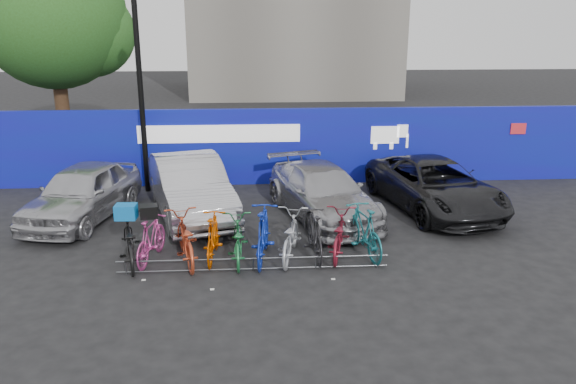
{
  "coord_description": "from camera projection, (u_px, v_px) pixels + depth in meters",
  "views": [
    {
      "loc": [
        0.04,
        -11.3,
        4.95
      ],
      "look_at": [
        0.89,
        2.0,
        0.91
      ],
      "focal_mm": 35.0,
      "sensor_mm": 36.0,
      "label": 1
    }
  ],
  "objects": [
    {
      "name": "cargo_crate",
      "position": [
        126.0,
        212.0,
        11.68
      ],
      "size": [
        0.44,
        0.35,
        0.31
      ],
      "primitive_type": "cube",
      "rotation": [
        0.0,
        0.0,
        -0.04
      ],
      "color": "#0C61B0",
      "rests_on": "bike_0"
    },
    {
      "name": "bike_6",
      "position": [
        290.0,
        236.0,
        12.17
      ],
      "size": [
        1.05,
        2.02,
        1.01
      ],
      "primitive_type": "imported",
      "rotation": [
        0.0,
        0.0,
        2.93
      ],
      "color": "#A4A7AD",
      "rests_on": "ground"
    },
    {
      "name": "bike_5",
      "position": [
        263.0,
        234.0,
        12.03
      ],
      "size": [
        0.8,
        2.04,
        1.19
      ],
      "primitive_type": "imported",
      "rotation": [
        0.0,
        0.0,
        3.02
      ],
      "color": "#112BA8",
      "rests_on": "ground"
    },
    {
      "name": "bike_0",
      "position": [
        129.0,
        241.0,
        11.87
      ],
      "size": [
        1.14,
        2.04,
        1.01
      ],
      "primitive_type": "imported",
      "rotation": [
        0.0,
        0.0,
        3.4
      ],
      "color": "black",
      "rests_on": "ground"
    },
    {
      "name": "hoarding",
      "position": [
        252.0,
        147.0,
        17.61
      ],
      "size": [
        22.0,
        0.18,
        2.4
      ],
      "color": "#0B1E98",
      "rests_on": "ground"
    },
    {
      "name": "bike_3",
      "position": [
        213.0,
        237.0,
        12.09
      ],
      "size": [
        0.6,
        1.74,
        1.03
      ],
      "primitive_type": "imported",
      "rotation": [
        0.0,
        0.0,
        3.08
      ],
      "color": "#CA4900",
      "rests_on": "ground"
    },
    {
      "name": "bike_4",
      "position": [
        237.0,
        240.0,
        12.03
      ],
      "size": [
        0.68,
        1.82,
        0.94
      ],
      "primitive_type": "imported",
      "rotation": [
        0.0,
        0.0,
        3.17
      ],
      "color": "#1D753A",
      "rests_on": "ground"
    },
    {
      "name": "ground",
      "position": [
        253.0,
        259.0,
        12.23
      ],
      "size": [
        100.0,
        100.0,
        0.0
      ],
      "primitive_type": "plane",
      "color": "black",
      "rests_on": "ground"
    },
    {
      "name": "bike_rack",
      "position": [
        253.0,
        264.0,
        11.61
      ],
      "size": [
        5.6,
        0.03,
        0.3
      ],
      "color": "#595B60",
      "rests_on": "ground"
    },
    {
      "name": "car_2",
      "position": [
        322.0,
        192.0,
        14.73
      ],
      "size": [
        3.09,
        4.96,
        1.34
      ],
      "primitive_type": "imported",
      "rotation": [
        0.0,
        0.0,
        0.28
      ],
      "color": "#9E9DA2",
      "rests_on": "ground"
    },
    {
      "name": "cargo_topcase",
      "position": [
        149.0,
        211.0,
        11.84
      ],
      "size": [
        0.41,
        0.38,
        0.27
      ],
      "primitive_type": "cube",
      "rotation": [
        0.0,
        0.0,
        0.18
      ],
      "color": "black",
      "rests_on": "bike_1"
    },
    {
      "name": "bike_7",
      "position": [
        315.0,
        234.0,
        12.22
      ],
      "size": [
        0.59,
        1.76,
        1.04
      ],
      "primitive_type": "imported",
      "rotation": [
        0.0,
        0.0,
        3.2
      ],
      "color": "black",
      "rests_on": "ground"
    },
    {
      "name": "bike_1",
      "position": [
        151.0,
        239.0,
        12.02
      ],
      "size": [
        0.78,
        1.71,
        0.99
      ],
      "primitive_type": "imported",
      "rotation": [
        0.0,
        0.0,
        2.95
      ],
      "color": "#C43C8D",
      "rests_on": "ground"
    },
    {
      "name": "bike_9",
      "position": [
        364.0,
        231.0,
        12.32
      ],
      "size": [
        0.94,
        1.96,
        1.14
      ],
      "primitive_type": "imported",
      "rotation": [
        0.0,
        0.0,
        3.37
      ],
      "color": "#18646C",
      "rests_on": "ground"
    },
    {
      "name": "car_1",
      "position": [
        190.0,
        187.0,
        14.79
      ],
      "size": [
        2.94,
        5.05,
        1.57
      ],
      "primitive_type": "imported",
      "rotation": [
        0.0,
        0.0,
        0.29
      ],
      "color": "#A6A6AB",
      "rests_on": "ground"
    },
    {
      "name": "bike_2",
      "position": [
        185.0,
        239.0,
        11.96
      ],
      "size": [
        1.17,
        2.11,
        1.05
      ],
      "primitive_type": "imported",
      "rotation": [
        0.0,
        0.0,
        3.39
      ],
      "color": "#B53E20",
      "rests_on": "ground"
    },
    {
      "name": "lamppost",
      "position": [
        140.0,
        83.0,
        16.24
      ],
      "size": [
        0.25,
        0.5,
        6.11
      ],
      "color": "black",
      "rests_on": "ground"
    },
    {
      "name": "car_3",
      "position": [
        434.0,
        185.0,
        15.3
      ],
      "size": [
        3.22,
        5.31,
        1.38
      ],
      "primitive_type": "imported",
      "rotation": [
        0.0,
        0.0,
        0.2
      ],
      "color": "black",
      "rests_on": "ground"
    },
    {
      "name": "bike_8",
      "position": [
        339.0,
        234.0,
        12.31
      ],
      "size": [
        1.09,
        1.97,
        0.98
      ],
      "primitive_type": "imported",
      "rotation": [
        0.0,
        0.0,
        2.89
      ],
      "color": "maroon",
      "rests_on": "ground"
    },
    {
      "name": "tree",
      "position": [
        59.0,
        19.0,
        19.95
      ],
      "size": [
        5.4,
        5.2,
        7.8
      ],
      "color": "#382314",
      "rests_on": "ground"
    },
    {
      "name": "car_0",
      "position": [
        82.0,
        192.0,
        14.53
      ],
      "size": [
        2.63,
        4.55,
        1.46
      ],
      "primitive_type": "imported",
      "rotation": [
        0.0,
        0.0,
        -0.23
      ],
      "color": "#ADADB2",
      "rests_on": "ground"
    }
  ]
}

